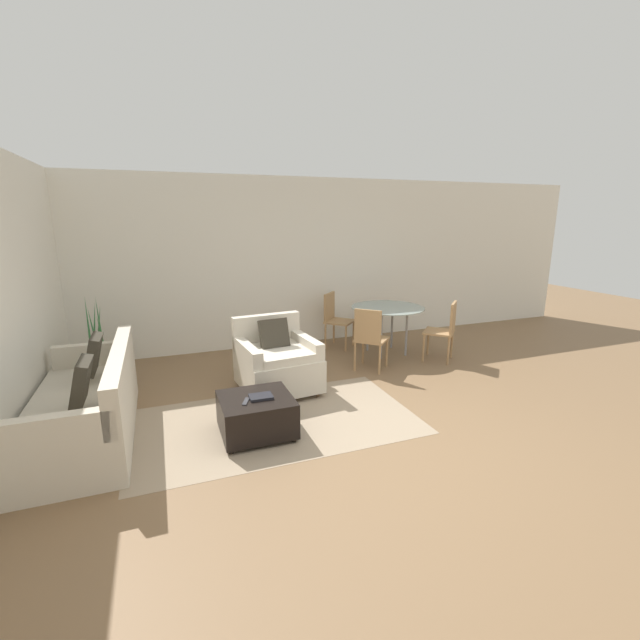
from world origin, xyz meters
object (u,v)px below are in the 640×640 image
(couch, at_px, (88,408))
(dining_chair_near_right, at_px, (445,327))
(dining_chair_near_left, at_px, (370,335))
(dining_chair_far_left, at_px, (335,316))
(ottoman, at_px, (256,414))
(dining_table, at_px, (387,312))
(potted_plant, at_px, (101,364))
(armchair, at_px, (277,362))
(tv_remote_primary, at_px, (246,401))
(book_stack, at_px, (261,397))

(couch, distance_m, dining_chair_near_right, 4.75)
(dining_chair_near_left, xyz_separation_m, dining_chair_far_left, (0.00, 1.26, 0.00))
(ottoman, height_order, dining_table, dining_table)
(potted_plant, bearing_deg, dining_chair_near_right, -10.94)
(armchair, bearing_deg, tv_remote_primary, -118.81)
(tv_remote_primary, distance_m, dining_chair_far_left, 3.25)
(armchair, height_order, dining_chair_near_left, same)
(dining_chair_far_left, bearing_deg, couch, -150.25)
(potted_plant, bearing_deg, tv_remote_primary, -56.10)
(dining_chair_near_left, relative_size, dining_chair_far_left, 1.00)
(book_stack, xyz_separation_m, dining_chair_near_right, (3.10, 1.27, 0.11))
(tv_remote_primary, xyz_separation_m, dining_chair_far_left, (1.99, 2.57, 0.12))
(couch, xyz_separation_m, book_stack, (1.59, -0.57, 0.11))
(tv_remote_primary, relative_size, potted_plant, 0.15)
(couch, relative_size, dining_table, 1.83)
(tv_remote_primary, bearing_deg, potted_plant, 123.90)
(dining_chair_far_left, bearing_deg, ottoman, -127.02)
(tv_remote_primary, distance_m, dining_table, 3.27)
(armchair, height_order, book_stack, armchair)
(book_stack, bearing_deg, tv_remote_primary, -166.11)
(ottoman, bearing_deg, potted_plant, 126.68)
(book_stack, xyz_separation_m, dining_chair_near_left, (1.84, 1.27, 0.11))
(armchair, xyz_separation_m, book_stack, (-0.44, -1.05, 0.04))
(couch, xyz_separation_m, dining_chair_far_left, (3.43, 1.96, 0.22))
(couch, distance_m, dining_table, 4.29)
(ottoman, relative_size, tv_remote_primary, 4.17)
(dining_chair_near_right, bearing_deg, dining_chair_far_left, 135.00)
(tv_remote_primary, height_order, potted_plant, potted_plant)
(dining_chair_near_left, bearing_deg, ottoman, -146.69)
(couch, bearing_deg, dining_chair_near_right, 8.50)
(book_stack, xyz_separation_m, dining_chair_far_left, (1.84, 2.53, 0.11))
(potted_plant, distance_m, dining_table, 4.15)
(couch, distance_m, dining_chair_near_left, 3.51)
(dining_chair_near_left, bearing_deg, dining_table, 45.00)
(ottoman, bearing_deg, couch, 160.84)
(armchair, bearing_deg, potted_plant, 151.55)
(couch, bearing_deg, book_stack, -19.61)
(book_stack, height_order, potted_plant, potted_plant)
(tv_remote_primary, xyz_separation_m, dining_table, (2.62, 1.94, 0.27))
(book_stack, bearing_deg, ottoman, 146.46)
(book_stack, relative_size, dining_table, 0.20)
(dining_chair_near_right, relative_size, dining_chair_far_left, 1.00)
(potted_plant, xyz_separation_m, dining_table, (4.12, -0.29, 0.44))
(potted_plant, bearing_deg, dining_chair_near_left, -14.74)
(armchair, bearing_deg, ottoman, -115.56)
(ottoman, bearing_deg, dining_chair_near_right, 21.50)
(potted_plant, bearing_deg, dining_table, -4.00)
(armchair, distance_m, ottoman, 1.14)
(armchair, bearing_deg, book_stack, -112.86)
(armchair, relative_size, book_stack, 4.30)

